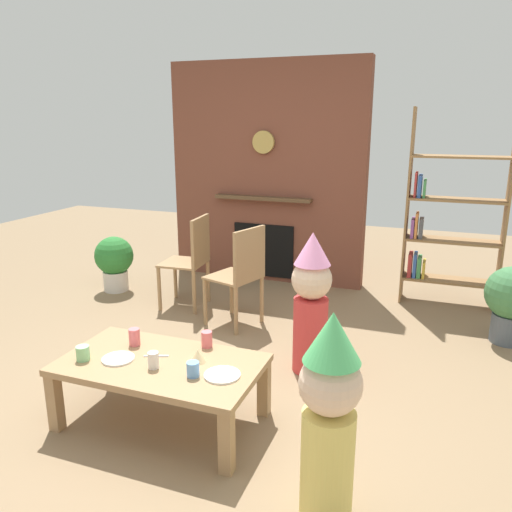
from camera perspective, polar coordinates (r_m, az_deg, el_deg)
name	(u,v)px	position (r m, az deg, el deg)	size (l,w,h in m)	color
ground_plane	(214,397)	(3.49, -4.78, -15.61)	(12.00, 12.00, 0.00)	#846B4C
brick_fireplace_feature	(267,175)	(5.64, 1.23, 9.19)	(2.20, 0.28, 2.40)	brown
bookshelf	(446,220)	(5.18, 20.74, 3.89)	(0.90, 0.28, 1.90)	olive
coffee_table	(161,370)	(3.11, -10.74, -12.59)	(1.19, 0.67, 0.40)	#9E7A51
paper_cup_near_left	(83,353)	(3.20, -19.03, -10.36)	(0.08, 0.08, 0.09)	#8CD18C
paper_cup_near_right	(206,339)	(3.21, -5.67, -9.36)	(0.07, 0.07, 0.10)	#E5666B
paper_cup_center	(193,369)	(2.88, -7.16, -12.62)	(0.07, 0.07, 0.09)	#669EE0
paper_cup_far_left	(134,337)	(3.31, -13.62, -8.91)	(0.07, 0.07, 0.11)	#E5666B
paper_cup_far_right	(153,360)	(3.00, -11.56, -11.49)	(0.06, 0.06, 0.10)	silver
paper_plate_front	(222,375)	(2.89, -3.85, -13.30)	(0.21, 0.21, 0.01)	white
paper_plate_rear	(118,359)	(3.16, -15.36, -11.17)	(0.19, 0.19, 0.01)	white
birthday_cake_slice	(198,356)	(3.03, -6.60, -11.16)	(0.10, 0.10, 0.08)	#EAC68C
table_fork	(156,356)	(3.15, -11.24, -11.05)	(0.15, 0.02, 0.01)	silver
child_in_pink	(329,414)	(2.34, 8.31, -17.27)	(0.28, 0.28, 1.01)	#E0CC66
child_by_the_chairs	(311,300)	(3.60, 6.27, -4.93)	(0.29, 0.29, 1.04)	#D13838
dining_chair_left	(192,256)	(4.87, -7.27, -0.05)	(0.43, 0.43, 0.90)	#9E7A51
dining_chair_middle	(241,271)	(4.37, -1.68, -1.72)	(0.50, 0.50, 0.90)	#9E7A51
potted_plant_tall	(512,299)	(4.59, 27.03, -4.41)	(0.43, 0.43, 0.64)	#4C5660
potted_plant_short	(114,260)	(5.56, -15.76, -0.44)	(0.41, 0.41, 0.59)	beige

